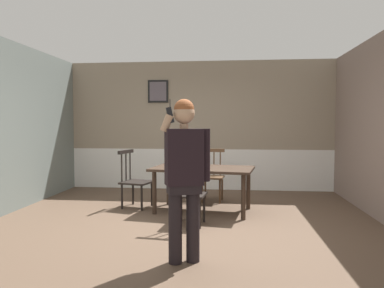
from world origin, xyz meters
TOP-DOWN VIEW (x-y plane):
  - ground_plane at (0.00, 0.00)m, footprint 6.42×6.42m
  - room_back_partition at (-0.00, 2.86)m, footprint 5.83×0.17m
  - dining_table at (0.23, 0.78)m, footprint 1.73×1.15m
  - chair_near_window at (0.10, -0.06)m, footprint 0.48×0.48m
  - chair_by_doorway at (-0.96, 0.96)m, footprint 0.57×0.57m
  - chair_at_table_head at (0.35, 1.61)m, footprint 0.44×0.44m
  - person_figure at (0.21, -1.44)m, footprint 0.50×0.32m

SIDE VIEW (x-z plane):
  - ground_plane at x=0.00m, z-range 0.00..0.00m
  - chair_by_doorway at x=-0.96m, z-range -0.02..0.96m
  - chair_at_table_head at x=0.35m, z-range -0.01..0.95m
  - chair_near_window at x=0.10m, z-range -0.04..0.98m
  - dining_table at x=0.23m, z-range 0.28..1.01m
  - person_figure at x=0.21m, z-range 0.12..1.82m
  - room_back_partition at x=0.00m, z-range -0.05..2.74m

